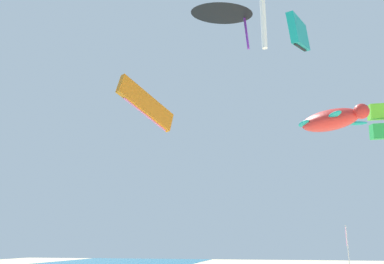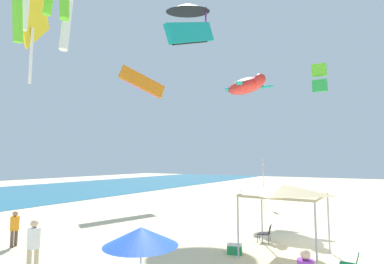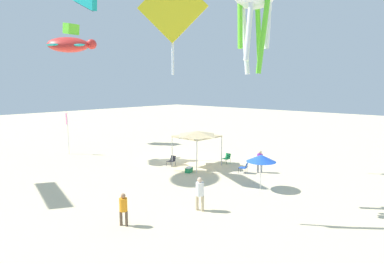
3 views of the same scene
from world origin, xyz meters
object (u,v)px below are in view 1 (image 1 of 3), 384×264
(kite_parafoil_orange, at_px, (146,105))
(kite_delta_black, at_px, (222,8))
(kite_turtle_red, at_px, (331,120))
(kite_box_lime, at_px, (379,122))
(banner_flag, at_px, (348,253))
(kite_parafoil_teal, at_px, (299,34))

(kite_parafoil_orange, bearing_deg, kite_delta_black, -54.38)
(kite_parafoil_orange, relative_size, kite_delta_black, 0.79)
(kite_delta_black, distance_m, kite_turtle_red, 11.37)
(kite_box_lime, bearing_deg, kite_turtle_red, -120.74)
(kite_delta_black, height_order, kite_turtle_red, kite_delta_black)
(kite_box_lime, bearing_deg, banner_flag, -125.79)
(kite_parafoil_orange, bearing_deg, kite_parafoil_teal, -94.57)
(kite_parafoil_orange, height_order, kite_delta_black, kite_delta_black)
(kite_box_lime, relative_size, kite_turtle_red, 0.65)
(kite_parafoil_teal, bearing_deg, kite_turtle_red, 173.74)
(banner_flag, distance_m, kite_parafoil_orange, 15.78)
(kite_box_lime, distance_m, kite_turtle_red, 9.57)
(kite_parafoil_orange, relative_size, kite_turtle_red, 1.05)
(banner_flag, bearing_deg, kite_parafoil_orange, 96.91)
(kite_delta_black, bearing_deg, kite_box_lime, -175.88)
(kite_parafoil_orange, distance_m, kite_parafoil_teal, 11.94)
(kite_parafoil_orange, relative_size, kite_box_lime, 1.62)
(kite_delta_black, xyz_separation_m, kite_box_lime, (6.79, -11.10, -7.20))
(banner_flag, distance_m, kite_delta_black, 18.28)
(kite_delta_black, bearing_deg, kite_parafoil_teal, 95.67)
(banner_flag, bearing_deg, kite_box_lime, -34.24)
(kite_parafoil_orange, relative_size, kite_parafoil_teal, 1.00)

